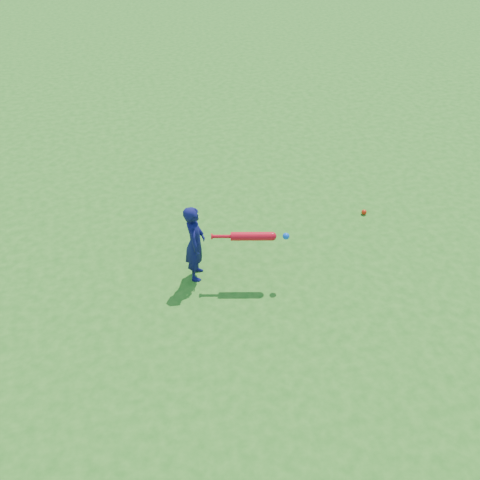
# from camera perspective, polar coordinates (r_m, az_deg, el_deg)

# --- Properties ---
(ground) EXTENTS (80.00, 80.00, 0.00)m
(ground) POSITION_cam_1_polar(r_m,az_deg,el_deg) (6.03, -4.06, -5.41)
(ground) COLOR #246518
(ground) RESTS_ON ground
(child) EXTENTS (0.31, 0.39, 0.94)m
(child) POSITION_cam_1_polar(r_m,az_deg,el_deg) (5.94, -4.83, -0.33)
(child) COLOR #10104B
(child) RESTS_ON ground
(ground_ball_red) EXTENTS (0.07, 0.07, 0.07)m
(ground_ball_red) POSITION_cam_1_polar(r_m,az_deg,el_deg) (7.39, 13.09, 2.92)
(ground_ball_red) COLOR red
(ground_ball_red) RESTS_ON ground
(bat_swing) EXTENTS (0.84, 0.27, 0.10)m
(bat_swing) POSITION_cam_1_polar(r_m,az_deg,el_deg) (5.81, 1.61, 0.40)
(bat_swing) COLOR red
(bat_swing) RESTS_ON ground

